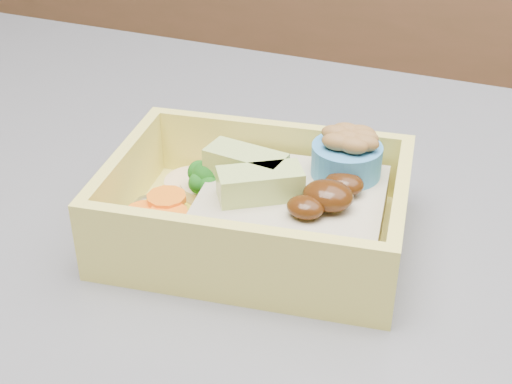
% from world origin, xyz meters
% --- Properties ---
extents(bento_box, '(0.18, 0.14, 0.06)m').
position_xyz_m(bento_box, '(-0.03, 0.04, 0.94)').
color(bento_box, '#EBDC61').
rests_on(bento_box, island).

